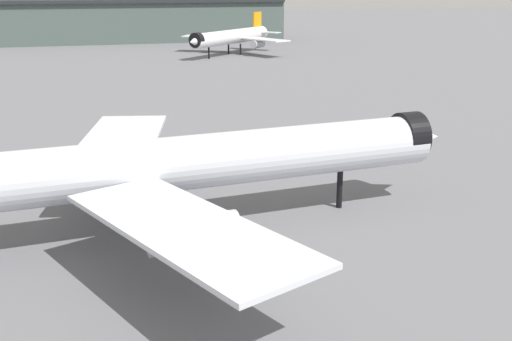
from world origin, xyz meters
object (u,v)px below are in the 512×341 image
(airliner_far_taxiway, at_px, (231,37))
(baggage_cart_trailing, at_px, (139,137))
(service_truck_front, at_px, (362,141))
(airliner_near_gate, at_px, (183,164))

(airliner_far_taxiway, xyz_separation_m, baggage_cart_trailing, (-27.56, -109.70, -4.61))
(airliner_far_taxiway, height_order, baggage_cart_trailing, airliner_far_taxiway)
(airliner_far_taxiway, distance_m, service_truck_front, 119.57)
(airliner_far_taxiway, xyz_separation_m, service_truck_front, (3.04, -119.46, -4.00))
(service_truck_front, distance_m, baggage_cart_trailing, 32.13)
(service_truck_front, height_order, baggage_cart_trailing, service_truck_front)
(airliner_far_taxiway, bearing_deg, service_truck_front, 42.48)
(airliner_near_gate, xyz_separation_m, airliner_far_taxiway, (22.71, 143.53, -0.90))
(airliner_far_taxiway, height_order, service_truck_front, airliner_far_taxiway)
(service_truck_front, bearing_deg, airliner_near_gate, -99.21)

